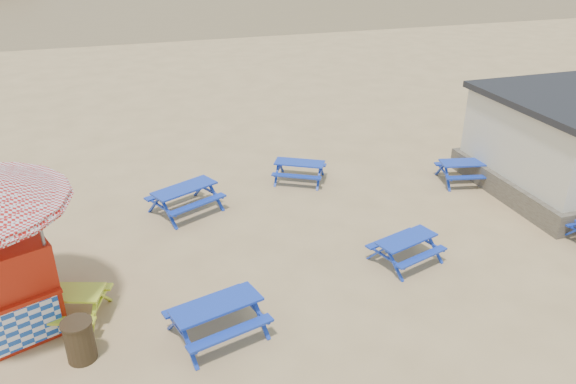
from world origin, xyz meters
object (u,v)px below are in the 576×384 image
object	(u,v)px
picnic_table_yellow	(63,306)
litter_bin	(79,340)
picnic_table_blue_b	(299,171)
picnic_table_blue_a	(185,199)

from	to	relation	value
picnic_table_yellow	litter_bin	size ratio (longest dim) A/B	2.39
picnic_table_blue_b	picnic_table_blue_a	bearing A→B (deg)	-135.70
picnic_table_blue_a	litter_bin	world-z (taller)	litter_bin
picnic_table_blue_a	picnic_table_blue_b	size ratio (longest dim) A/B	1.16
litter_bin	picnic_table_blue_b	bearing A→B (deg)	44.53
picnic_table_blue_b	litter_bin	world-z (taller)	litter_bin
litter_bin	picnic_table_blue_a	bearing A→B (deg)	62.97
picnic_table_yellow	picnic_table_blue_a	bearing A→B (deg)	70.91
picnic_table_blue_a	picnic_table_blue_b	world-z (taller)	picnic_table_blue_a
picnic_table_blue_a	litter_bin	xyz separation A→B (m)	(-2.94, -5.76, 0.06)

